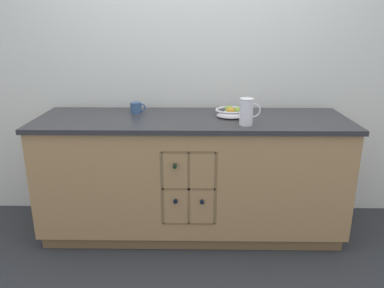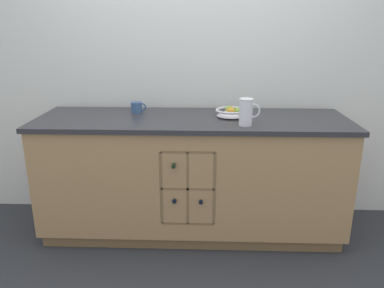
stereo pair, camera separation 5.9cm
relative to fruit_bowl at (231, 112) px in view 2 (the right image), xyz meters
name	(u,v)px [view 2 (the right image)]	position (x,y,z in m)	size (l,w,h in m)	color
ground_plane	(192,228)	(-0.29, -0.05, -0.96)	(14.00, 14.00, 0.00)	#2D3035
back_wall	(194,64)	(-0.29, 0.36, 0.31)	(4.66, 0.06, 2.55)	silver
kitchen_island	(192,175)	(-0.29, -0.05, -0.49)	(2.30, 0.72, 0.92)	brown
fruit_bowl	(231,112)	(0.00, 0.00, 0.00)	(0.23, 0.23, 0.07)	silver
white_pitcher	(246,111)	(0.09, -0.25, 0.06)	(0.15, 0.10, 0.19)	white
ceramic_mug	(137,107)	(-0.73, 0.11, 0.00)	(0.12, 0.08, 0.08)	#385684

